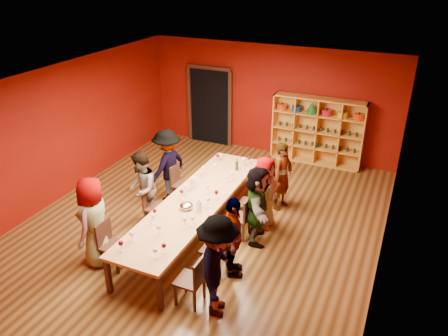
{
  "coord_description": "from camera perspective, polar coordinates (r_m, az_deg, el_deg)",
  "views": [
    {
      "loc": [
        3.55,
        -6.55,
        5.07
      ],
      "look_at": [
        0.27,
        0.78,
        1.15
      ],
      "focal_mm": 35.0,
      "sensor_mm": 36.0,
      "label": 1
    }
  ],
  "objects": [
    {
      "name": "chair_person_right_0",
      "position": [
        7.09,
        -3.95,
        -14.18
      ],
      "size": [
        0.42,
        0.42,
        0.89
      ],
      "color": "black",
      "rests_on": "ground"
    },
    {
      "name": "wine_glass_9",
      "position": [
        7.76,
        -4.14,
        -6.6
      ],
      "size": [
        0.08,
        0.08,
        0.19
      ],
      "color": "white",
      "rests_on": "tasting_table"
    },
    {
      "name": "wine_glass_11",
      "position": [
        10.13,
        -0.48,
        1.67
      ],
      "size": [
        0.08,
        0.08,
        0.19
      ],
      "color": "white",
      "rests_on": "tasting_table"
    },
    {
      "name": "person_right_0",
      "position": [
        6.71,
        -0.79,
        -12.77
      ],
      "size": [
        0.76,
        1.2,
        1.72
      ],
      "primitive_type": "imported",
      "rotation": [
        0.0,
        0.0,
        1.86
      ],
      "color": "#141638",
      "rests_on": "ground"
    },
    {
      "name": "chair_person_right_4",
      "position": [
        9.74,
        5.53,
        -2.09
      ],
      "size": [
        0.42,
        0.42,
        0.89
      ],
      "color": "black",
      "rests_on": "ground"
    },
    {
      "name": "wine_glass_2",
      "position": [
        8.78,
        -2.17,
        -2.47
      ],
      "size": [
        0.07,
        0.07,
        0.18
      ],
      "color": "white",
      "rests_on": "tasting_table"
    },
    {
      "name": "person_right_2",
      "position": [
        8.34,
        4.38,
        -4.86
      ],
      "size": [
        0.87,
        1.53,
        1.59
      ],
      "primitive_type": "imported",
      "rotation": [
        0.0,
        0.0,
        1.89
      ],
      "color": "silver",
      "rests_on": "ground"
    },
    {
      "name": "wine_glass_3",
      "position": [
        7.49,
        -11.96,
        -8.47
      ],
      "size": [
        0.08,
        0.08,
        0.2
      ],
      "color": "white",
      "rests_on": "tasting_table"
    },
    {
      "name": "person_left_0",
      "position": [
        8.07,
        -16.59,
        -6.72
      ],
      "size": [
        0.6,
        0.9,
        1.69
      ],
      "primitive_type": "imported",
      "rotation": [
        0.0,
        0.0,
        -1.38
      ],
      "color": "silver",
      "rests_on": "ground"
    },
    {
      "name": "chair_person_left_2",
      "position": [
        9.05,
        -9.24,
        -4.69
      ],
      "size": [
        0.42,
        0.42,
        0.89
      ],
      "color": "black",
      "rests_on": "ground"
    },
    {
      "name": "wine_glass_4",
      "position": [
        8.62,
        -5.57,
        -3.12
      ],
      "size": [
        0.08,
        0.08,
        0.19
      ],
      "color": "white",
      "rests_on": "tasting_table"
    },
    {
      "name": "person_left_3",
      "position": [
        9.84,
        -7.39,
        0.35
      ],
      "size": [
        0.62,
        1.14,
        1.68
      ],
      "primitive_type": "imported",
      "rotation": [
        0.0,
        0.0,
        -1.73
      ],
      "color": "#141538",
      "rests_on": "ground"
    },
    {
      "name": "wine_glass_5",
      "position": [
        8.06,
        -9.03,
        -5.62
      ],
      "size": [
        0.07,
        0.07,
        0.18
      ],
      "color": "white",
      "rests_on": "tasting_table"
    },
    {
      "name": "person_right_1",
      "position": [
        7.49,
        1.16,
        -9.12
      ],
      "size": [
        0.74,
        0.98,
        1.52
      ],
      "primitive_type": "imported",
      "rotation": [
        0.0,
        0.0,
        2.01
      ],
      "color": "pink",
      "rests_on": "ground"
    },
    {
      "name": "wine_glass_21",
      "position": [
        10.1,
        -0.82,
        1.57
      ],
      "size": [
        0.08,
        0.08,
        0.19
      ],
      "color": "white",
      "rests_on": "tasting_table"
    },
    {
      "name": "wine_glass_18",
      "position": [
        9.25,
        1.05,
        -0.75
      ],
      "size": [
        0.08,
        0.08,
        0.21
      ],
      "color": "white",
      "rests_on": "tasting_table"
    },
    {
      "name": "chair_person_left_3",
      "position": [
        9.86,
        -5.84,
        -1.75
      ],
      "size": [
        0.42,
        0.42,
        0.89
      ],
      "color": "black",
      "rests_on": "ground"
    },
    {
      "name": "chair_person_right_2",
      "position": [
        8.59,
        2.41,
        -6.17
      ],
      "size": [
        0.42,
        0.42,
        0.89
      ],
      "color": "black",
      "rests_on": "ground"
    },
    {
      "name": "wine_glass_6",
      "position": [
        8.52,
        -1.02,
        -3.24
      ],
      "size": [
        0.08,
        0.08,
        0.21
      ],
      "color": "white",
      "rests_on": "tasting_table"
    },
    {
      "name": "person_right_4",
      "position": [
        9.53,
        7.65,
        -1.05
      ],
      "size": [
        0.54,
        0.65,
        1.54
      ],
      "primitive_type": "imported",
      "rotation": [
        0.0,
        0.0,
        1.31
      ],
      "color": "#5E80C1",
      "rests_on": "ground"
    },
    {
      "name": "chair_person_right_3",
      "position": [
        9.05,
        3.76,
        -4.4
      ],
      "size": [
        0.42,
        0.42,
        0.89
      ],
      "color": "black",
      "rests_on": "ground"
    },
    {
      "name": "room_shell",
      "position": [
        8.26,
        -3.92,
        0.36
      ],
      "size": [
        7.1,
        9.1,
        3.04
      ],
      "color": "#4D3014",
      "rests_on": "ground"
    },
    {
      "name": "wine_glass_15",
      "position": [
        7.71,
        -5.2,
        -6.72
      ],
      "size": [
        0.09,
        0.09,
        0.22
      ],
      "color": "white",
      "rests_on": "tasting_table"
    },
    {
      "name": "wine_glass_8",
      "position": [
        9.87,
        2.58,
        1.09
      ],
      "size": [
        0.09,
        0.09,
        0.22
      ],
      "color": "white",
      "rests_on": "tasting_table"
    },
    {
      "name": "chair_person_left_0",
      "position": [
        8.1,
        -14.72,
        -9.31
      ],
      "size": [
        0.42,
        0.42,
        0.89
      ],
      "color": "black",
      "rests_on": "ground"
    },
    {
      "name": "wine_glass_20",
      "position": [
        9.62,
        -1.22,
        0.33
      ],
      "size": [
        0.08,
        0.08,
        0.2
      ],
      "color": "white",
      "rests_on": "tasting_table"
    },
    {
      "name": "wine_bottle",
      "position": [
        9.7,
        1.68,
        0.3
      ],
      "size": [
        0.09,
        0.09,
        0.29
      ],
      "color": "#14371A",
      "rests_on": "tasting_table"
    },
    {
      "name": "carafe_a",
      "position": [
        8.94,
        -4.04,
        -2.01
      ],
      "size": [
        0.12,
        0.12,
        0.28
      ],
      "color": "white",
      "rests_on": "tasting_table"
    },
    {
      "name": "chair_person_right_1",
      "position": [
        7.73,
        -0.77,
        -10.24
      ],
      "size": [
        0.42,
        0.42,
        0.89
      ],
      "color": "black",
      "rests_on": "ground"
    },
    {
      "name": "person_left_2",
      "position": [
        9.03,
        -10.7,
        -2.71
      ],
      "size": [
        0.71,
        0.88,
        1.59
      ],
      "primitive_type": "imported",
      "rotation": [
        0.0,
        0.0,
        -1.14
      ],
      "color": "#525258",
      "rests_on": "ground"
    },
    {
      "name": "wine_glass_13",
      "position": [
        8.29,
        -2.09,
        -4.14
      ],
      "size": [
        0.08,
        0.08,
        0.21
      ],
      "color": "white",
      "rests_on": "tasting_table"
    },
    {
      "name": "shelving_unit",
      "position": [
        11.8,
        12.15,
        5.18
      ],
      "size": [
        2.4,
        0.4,
        1.8
      ],
      "color": "gold",
      "rests_on": "ground"
    },
    {
      "name": "wine_glass_22",
      "position": [
        9.37,
        -2.9,
        -0.57
      ],
      "size": [
        0.07,
        0.07,
        0.18
      ],
      "color": "white",
      "rests_on": "tasting_table"
    },
    {
      "name": "wine_glass_0",
      "position": [
        8.27,
        -5.29,
        -4.43
      ],
      "size": [
        0.08,
        0.08,
        0.2
      ],
      "color": "white",
      "rests_on": "tasting_table"
    },
    {
      "name": "carafe_b",
      "position": [
        8.19,
        -3.3,
        -4.91
      ],
      "size": [
        0.1,
        0.1,
        0.25
      ],
      "color": "white",
      "rests_on": "tasting_table"
    },
    {
      "name": "wine_glass_14",
      "position": [
        7.9,
        -9.26,
        -6.25
      ],
      "size": [
        0.08,
        0.08,
        0.19
      ],
      "color": "white",
      "rests_on": "tasting_table"
    },
    {
      "name": "wine_glass_16",
      "position": [
        9.99,
        3.28,
        1.28
      ],
      "size": [
        0.08,
        0.08,
        0.19
      ],
      "color": "white",
      "rests_on": "tasting_table"
    },
    {
      "name": "wine_glass_1",
      "position": [
        7.06,
        -8.99,
        -10.63
      ],
      "size": [
        0.08,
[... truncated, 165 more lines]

